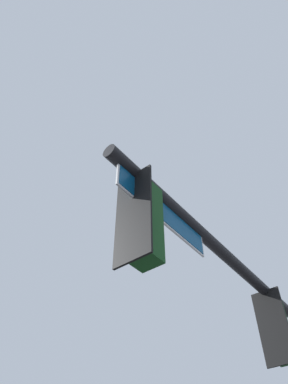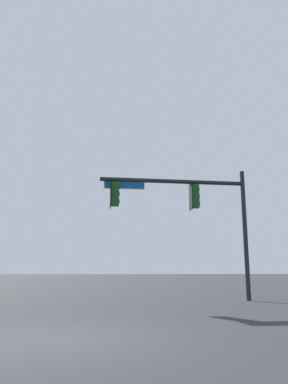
% 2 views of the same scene
% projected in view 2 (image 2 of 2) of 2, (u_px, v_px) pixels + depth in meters
% --- Properties ---
extents(ground_plane, '(400.00, 400.00, 0.00)m').
position_uv_depth(ground_plane, '(58.00, 340.00, 7.09)').
color(ground_plane, '#2D2D30').
extents(signal_pole_near, '(6.81, 1.06, 5.96)m').
position_uv_depth(signal_pole_near, '(186.00, 202.00, 17.20)').
color(signal_pole_near, black).
rests_on(signal_pole_near, ground_plane).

